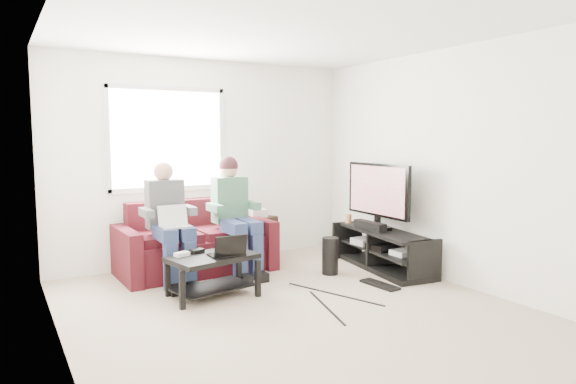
{
  "coord_description": "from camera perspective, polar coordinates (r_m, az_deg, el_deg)",
  "views": [
    {
      "loc": [
        -2.4,
        -4.04,
        1.63
      ],
      "look_at": [
        0.28,
        0.6,
        1.05
      ],
      "focal_mm": 32.0,
      "sensor_mm": 36.0,
      "label": 1
    }
  ],
  "objects": [
    {
      "name": "floor",
      "position": [
        4.97,
        0.67,
        -12.95
      ],
      "size": [
        4.5,
        4.5,
        0.0
      ],
      "primitive_type": "plane",
      "color": "beige",
      "rests_on": "ground"
    },
    {
      "name": "ceiling",
      "position": [
        4.8,
        0.71,
        17.85
      ],
      "size": [
        4.5,
        4.5,
        0.0
      ],
      "primitive_type": "plane",
      "rotation": [
        3.14,
        0.0,
        0.0
      ],
      "color": "white",
      "rests_on": "wall_back"
    },
    {
      "name": "wall_back",
      "position": [
        6.74,
        -9.13,
        3.3
      ],
      "size": [
        4.5,
        0.0,
        4.5
      ],
      "primitive_type": "plane",
      "rotation": [
        1.57,
        0.0,
        0.0
      ],
      "color": "white",
      "rests_on": "floor"
    },
    {
      "name": "wall_front",
      "position": [
        3.01,
        23.1,
        -0.62
      ],
      "size": [
        4.5,
        0.0,
        4.5
      ],
      "primitive_type": "plane",
      "rotation": [
        -1.57,
        0.0,
        0.0
      ],
      "color": "white",
      "rests_on": "floor"
    },
    {
      "name": "wall_left",
      "position": [
        4.07,
        -24.3,
        0.99
      ],
      "size": [
        0.0,
        4.5,
        4.5
      ],
      "primitive_type": "plane",
      "rotation": [
        1.57,
        0.0,
        1.57
      ],
      "color": "white",
      "rests_on": "floor"
    },
    {
      "name": "wall_right",
      "position": [
        5.98,
        17.43,
        2.74
      ],
      "size": [
        0.0,
        4.5,
        4.5
      ],
      "primitive_type": "plane",
      "rotation": [
        1.57,
        0.0,
        -1.57
      ],
      "color": "white",
      "rests_on": "floor"
    },
    {
      "name": "window",
      "position": [
        6.55,
        -13.23,
        5.76
      ],
      "size": [
        1.48,
        0.04,
        1.28
      ],
      "color": "white",
      "rests_on": "wall_back"
    },
    {
      "name": "sofa",
      "position": [
        6.35,
        -10.35,
        -5.87
      ],
      "size": [
        1.82,
        0.92,
        0.85
      ],
      "color": "#4D131C",
      "rests_on": "floor"
    },
    {
      "name": "person_left",
      "position": [
        5.86,
        -13.08,
        -2.71
      ],
      "size": [
        0.4,
        0.7,
        1.35
      ],
      "color": "navy",
      "rests_on": "sofa"
    },
    {
      "name": "person_right",
      "position": [
        6.14,
        -5.99,
        -1.61
      ],
      "size": [
        0.4,
        0.71,
        1.39
      ],
      "color": "navy",
      "rests_on": "sofa"
    },
    {
      "name": "laptop_silver",
      "position": [
        5.66,
        -12.44,
        -3.23
      ],
      "size": [
        0.37,
        0.3,
        0.24
      ],
      "primitive_type": null,
      "rotation": [
        0.0,
        0.0,
        0.3
      ],
      "color": "silver",
      "rests_on": "person_left"
    },
    {
      "name": "coffee_table",
      "position": [
        5.33,
        -8.39,
        -8.16
      ],
      "size": [
        0.95,
        0.69,
        0.43
      ],
      "color": "black",
      "rests_on": "floor"
    },
    {
      "name": "laptop_black",
      "position": [
        5.25,
        -6.88,
        -5.75
      ],
      "size": [
        0.37,
        0.29,
        0.24
      ],
      "primitive_type": null,
      "rotation": [
        0.0,
        0.0,
        0.14
      ],
      "color": "black",
      "rests_on": "coffee_table"
    },
    {
      "name": "controller_a",
      "position": [
        5.32,
        -11.72,
        -6.78
      ],
      "size": [
        0.16,
        0.13,
        0.04
      ],
      "primitive_type": "cube",
      "rotation": [
        0.0,
        0.0,
        0.32
      ],
      "color": "silver",
      "rests_on": "coffee_table"
    },
    {
      "name": "controller_b",
      "position": [
        5.43,
        -10.1,
        -6.48
      ],
      "size": [
        0.16,
        0.12,
        0.04
      ],
      "primitive_type": "cube",
      "rotation": [
        0.0,
        0.0,
        0.24
      ],
      "color": "black",
      "rests_on": "coffee_table"
    },
    {
      "name": "controller_c",
      "position": [
        5.55,
        -6.09,
        -6.15
      ],
      "size": [
        0.15,
        0.11,
        0.04
      ],
      "primitive_type": "cube",
      "rotation": [
        0.0,
        0.0,
        0.16
      ],
      "color": "gray",
      "rests_on": "coffee_table"
    },
    {
      "name": "tv_stand",
      "position": [
        6.45,
        10.42,
        -6.55
      ],
      "size": [
        0.64,
        1.53,
        0.49
      ],
      "color": "black",
      "rests_on": "floor"
    },
    {
      "name": "tv",
      "position": [
        6.41,
        9.96,
        0.0
      ],
      "size": [
        0.12,
        1.1,
        0.81
      ],
      "color": "black",
      "rests_on": "tv_stand"
    },
    {
      "name": "soundbar",
      "position": [
        6.39,
        9.08,
        -3.71
      ],
      "size": [
        0.12,
        0.5,
        0.1
      ],
      "primitive_type": "cube",
      "color": "black",
      "rests_on": "tv_stand"
    },
    {
      "name": "drink_cup",
      "position": [
        6.84,
        6.74,
        -2.93
      ],
      "size": [
        0.08,
        0.08,
        0.12
      ],
      "primitive_type": "cylinder",
      "color": "#AC754A",
      "rests_on": "tv_stand"
    },
    {
      "name": "console_white",
      "position": [
        6.14,
        12.87,
        -6.57
      ],
      "size": [
        0.3,
        0.22,
        0.06
      ],
      "primitive_type": "cube",
      "color": "silver",
      "rests_on": "tv_stand"
    },
    {
      "name": "console_grey",
      "position": [
        6.66,
        8.76,
        -5.41
      ],
      "size": [
        0.34,
        0.26,
        0.08
      ],
      "primitive_type": "cube",
      "color": "gray",
      "rests_on": "tv_stand"
    },
    {
      "name": "console_black",
      "position": [
        6.4,
        10.73,
        -5.97
      ],
      "size": [
        0.38,
        0.3,
        0.07
      ],
      "primitive_type": "cube",
      "color": "black",
      "rests_on": "tv_stand"
    },
    {
      "name": "subwoofer",
      "position": [
        6.15,
        4.7,
        -7.09
      ],
      "size": [
        0.19,
        0.19,
        0.44
      ],
      "primitive_type": "cylinder",
      "color": "black",
      "rests_on": "floor"
    },
    {
      "name": "keyboard_floor",
      "position": [
        5.8,
        10.16,
        -10.1
      ],
      "size": [
        0.2,
        0.5,
        0.03
      ],
      "primitive_type": "cube",
      "rotation": [
        0.0,
        0.0,
        0.08
      ],
      "color": "black",
      "rests_on": "floor"
    },
    {
      "name": "end_table",
      "position": [
        6.81,
        -3.41,
        -5.05
      ],
      "size": [
        0.39,
        0.39,
        0.68
      ],
      "color": "black",
      "rests_on": "floor"
    }
  ]
}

